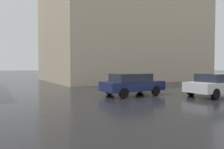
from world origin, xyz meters
name	(u,v)px	position (x,y,z in m)	size (l,w,h in m)	color
car_white	(216,84)	(2.50, -15.39, 0.76)	(1.85, 4.10, 1.41)	silver
car_navy	(132,84)	(5.50, -11.05, 0.76)	(1.85, 4.10, 1.41)	navy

